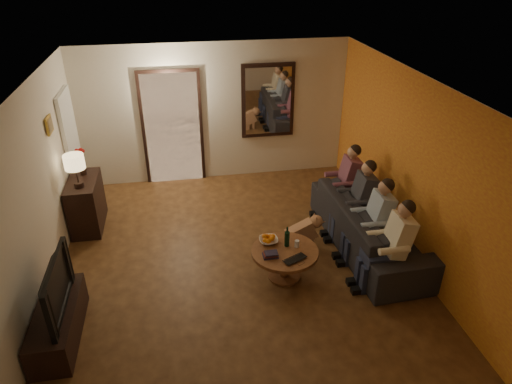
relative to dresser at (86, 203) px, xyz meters
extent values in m
cube|color=#442712|center=(2.25, -1.55, -0.42)|extent=(5.00, 6.00, 0.01)
cube|color=white|center=(2.25, -1.55, 2.18)|extent=(5.00, 6.00, 0.01)
cube|color=beige|center=(2.25, 1.45, 0.88)|extent=(5.00, 0.02, 2.60)
cube|color=beige|center=(2.25, -4.55, 0.88)|extent=(5.00, 0.02, 2.60)
cube|color=beige|center=(-0.25, -1.55, 0.88)|extent=(0.02, 6.00, 2.60)
cube|color=beige|center=(4.75, -1.55, 0.88)|extent=(0.02, 6.00, 2.60)
cube|color=#CD5223|center=(4.74, -1.55, 0.88)|extent=(0.01, 6.00, 2.60)
cube|color=#FFE0A5|center=(1.45, 1.43, 0.63)|extent=(1.00, 0.06, 2.10)
cube|color=black|center=(1.45, 1.42, 0.63)|extent=(1.12, 0.04, 2.22)
cube|color=silver|center=(1.70, 1.44, 0.48)|extent=(0.45, 0.03, 1.70)
cube|color=black|center=(3.25, 1.41, 1.08)|extent=(1.00, 0.05, 1.40)
cube|color=white|center=(3.25, 1.38, 1.08)|extent=(0.86, 0.02, 1.26)
cube|color=white|center=(-0.21, 0.75, 0.60)|extent=(0.06, 0.85, 2.04)
cube|color=#B28C33|center=(-0.22, -0.25, 1.43)|extent=(0.03, 0.28, 0.24)
cube|color=brown|center=(-0.21, -0.25, 1.43)|extent=(0.01, 0.22, 0.18)
cube|color=black|center=(0.00, 0.00, 0.00)|extent=(0.45, 0.93, 0.83)
cube|color=black|center=(0.00, -2.46, -0.20)|extent=(0.45, 1.26, 0.42)
imported|color=black|center=(0.00, -2.46, 0.32)|extent=(1.09, 0.14, 0.63)
imported|color=black|center=(4.27, -1.36, -0.04)|extent=(2.59, 1.11, 0.75)
cylinder|color=brown|center=(2.84, -1.85, -0.19)|extent=(1.03, 1.03, 0.45)
imported|color=white|center=(2.66, -1.63, 0.07)|extent=(0.26, 0.26, 0.06)
cylinder|color=silver|center=(3.02, -1.80, 0.08)|extent=(0.06, 0.06, 0.10)
imported|color=black|center=(2.94, -2.13, 0.05)|extent=(0.39, 0.33, 0.03)
camera|label=1|loc=(1.58, -6.72, 3.67)|focal=32.00mm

